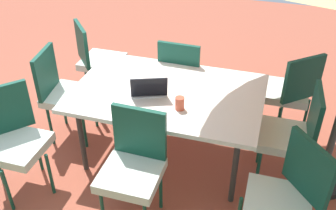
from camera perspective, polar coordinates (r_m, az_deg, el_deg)
ground_plane at (r=3.98m, az=-0.00°, el=-7.42°), size 10.00×10.00×0.02m
dining_table at (r=3.55m, az=-0.00°, el=1.34°), size 1.71×1.14×0.76m
chair_southeast at (r=4.63m, az=-10.43°, el=6.83°), size 0.59×0.58×0.98m
chair_west at (r=3.53m, az=17.82°, el=-3.86°), size 0.47×0.46×0.98m
chair_south at (r=4.21m, az=2.10°, el=4.49°), size 0.46×0.47×0.98m
chair_northeast at (r=3.56m, az=-21.68°, el=-4.40°), size 0.59×0.59×0.98m
chair_north at (r=3.07m, az=-5.09°, el=-8.60°), size 0.46×0.47×0.98m
chair_northwest at (r=2.94m, az=16.94°, el=-12.66°), size 0.58×0.58×0.98m
chair_southwest at (r=4.13m, az=17.42°, el=2.16°), size 0.58×0.59×0.98m
chair_east at (r=4.06m, az=-15.13°, el=2.04°), size 0.49×0.48×0.98m
laptop at (r=3.45m, az=-2.82°, el=2.24°), size 0.39×0.35×0.21m
cup at (r=3.25m, az=1.74°, el=0.25°), size 0.08×0.08×0.11m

